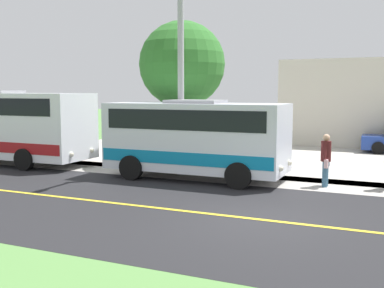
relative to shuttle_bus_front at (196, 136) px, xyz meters
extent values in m
plane|color=#548442|center=(4.49, 3.60, -1.59)|extent=(120.00, 120.00, 0.00)
cube|color=black|center=(4.49, 3.60, -1.59)|extent=(8.00, 100.00, 0.01)
cube|color=#9E9991|center=(-0.71, 3.60, -1.59)|extent=(2.40, 100.00, 0.01)
cube|color=gold|center=(4.49, 3.60, -1.58)|extent=(0.16, 100.00, 0.00)
cube|color=silver|center=(0.00, 0.00, -0.03)|extent=(2.37, 6.58, 2.43)
cube|color=#0C72A5|center=(0.00, 0.00, -0.69)|extent=(2.41, 6.45, 0.44)
cube|color=black|center=(0.00, 0.00, 0.63)|extent=(2.41, 5.92, 0.70)
cube|color=gray|center=(0.00, 0.00, 1.24)|extent=(1.42, 1.97, 0.12)
cylinder|color=black|center=(-1.19, 2.04, -1.14)|extent=(0.25, 0.90, 0.90)
cylinder|color=black|center=(1.19, 2.04, -1.14)|extent=(0.25, 0.90, 0.90)
cylinder|color=black|center=(-1.19, -2.04, -1.14)|extent=(0.25, 0.90, 0.90)
cylinder|color=black|center=(1.19, -2.04, -1.14)|extent=(0.25, 0.90, 0.90)
sphere|color=#F2EACC|center=(-0.65, 3.31, -0.89)|extent=(0.20, 0.20, 0.20)
sphere|color=#F2EACC|center=(0.65, 3.31, -0.89)|extent=(0.20, 0.20, 0.20)
cylinder|color=black|center=(-1.29, -7.09, -1.14)|extent=(0.25, 0.90, 0.90)
cylinder|color=black|center=(1.19, -7.09, -1.14)|extent=(0.25, 0.90, 0.90)
sphere|color=#F2EACC|center=(-0.73, -5.15, -0.89)|extent=(0.20, 0.20, 0.20)
sphere|color=#F2EACC|center=(0.63, -5.15, -0.89)|extent=(0.20, 0.20, 0.20)
cylinder|color=#335972|center=(-0.53, 4.59, -1.16)|extent=(0.18, 0.18, 0.87)
cylinder|color=#335972|center=(-0.33, 4.59, -1.16)|extent=(0.18, 0.18, 0.87)
cylinder|color=#4C1919|center=(-0.43, 4.59, -0.38)|extent=(0.34, 0.34, 0.68)
sphere|color=tan|center=(-0.43, 4.59, 0.07)|extent=(0.23, 0.23, 0.23)
cylinder|color=#4C1919|center=(-0.61, 4.59, -0.35)|extent=(0.29, 0.10, 0.62)
cube|color=white|center=(-0.69, 4.64, -0.78)|extent=(0.20, 0.12, 0.28)
cylinder|color=#4C1919|center=(-0.24, 4.59, -0.35)|extent=(0.29, 0.10, 0.62)
cube|color=beige|center=(-0.17, 4.64, -0.78)|extent=(0.20, 0.12, 0.28)
cylinder|color=#9E9EA3|center=(-0.51, -0.84, 2.52)|extent=(0.24, 0.24, 8.23)
cylinder|color=black|center=(-9.94, 5.88, -1.27)|extent=(0.24, 0.65, 0.64)
cylinder|color=black|center=(-11.74, 5.81, -1.27)|extent=(0.24, 0.65, 0.64)
cylinder|color=brown|center=(-2.91, -1.90, -0.10)|extent=(0.36, 0.36, 2.98)
sphere|color=#2D6B28|center=(-2.91, -1.90, 2.78)|extent=(3.71, 3.71, 3.71)
camera|label=1|loc=(15.69, 6.78, 1.62)|focal=43.93mm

